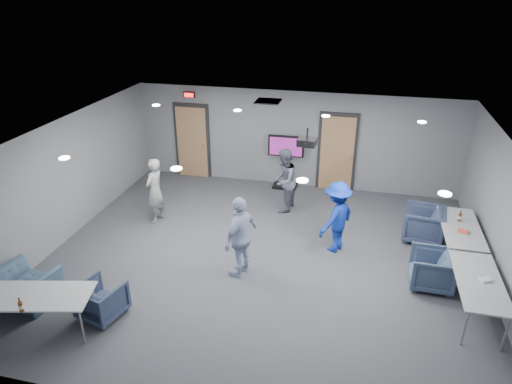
% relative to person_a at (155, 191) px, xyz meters
% --- Properties ---
extents(floor, '(9.00, 9.00, 0.00)m').
position_rel_person_a_xyz_m(floor, '(2.88, -1.05, -0.81)').
color(floor, '#3C3E44').
rests_on(floor, ground).
extents(ceiling, '(9.00, 9.00, 0.00)m').
position_rel_person_a_xyz_m(ceiling, '(2.88, -1.05, 1.89)').
color(ceiling, silver).
rests_on(ceiling, wall_back).
extents(wall_back, '(9.00, 0.02, 2.70)m').
position_rel_person_a_xyz_m(wall_back, '(2.88, 2.95, 0.54)').
color(wall_back, slate).
rests_on(wall_back, floor).
extents(wall_front, '(9.00, 0.02, 2.70)m').
position_rel_person_a_xyz_m(wall_front, '(2.88, -5.05, 0.54)').
color(wall_front, slate).
rests_on(wall_front, floor).
extents(wall_left, '(0.02, 8.00, 2.70)m').
position_rel_person_a_xyz_m(wall_left, '(-1.62, -1.05, 0.54)').
color(wall_left, slate).
rests_on(wall_left, floor).
extents(wall_right, '(0.02, 8.00, 2.70)m').
position_rel_person_a_xyz_m(wall_right, '(7.38, -1.05, 0.54)').
color(wall_right, slate).
rests_on(wall_right, floor).
extents(door_left, '(1.06, 0.17, 2.24)m').
position_rel_person_a_xyz_m(door_left, '(-0.12, 2.91, 0.26)').
color(door_left, black).
rests_on(door_left, wall_back).
extents(door_right, '(1.06, 0.17, 2.24)m').
position_rel_person_a_xyz_m(door_right, '(4.08, 2.91, 0.26)').
color(door_right, black).
rests_on(door_right, wall_back).
extents(exit_sign, '(0.32, 0.08, 0.16)m').
position_rel_person_a_xyz_m(exit_sign, '(-0.12, 2.89, 1.64)').
color(exit_sign, black).
rests_on(exit_sign, wall_back).
extents(hvac_diffuser, '(0.60, 0.60, 0.03)m').
position_rel_person_a_xyz_m(hvac_diffuser, '(2.38, 1.75, 1.88)').
color(hvac_diffuser, black).
rests_on(hvac_diffuser, ceiling).
extents(downlights, '(6.18, 3.78, 0.02)m').
position_rel_person_a_xyz_m(downlights, '(2.88, -1.05, 1.88)').
color(downlights, white).
rests_on(downlights, ceiling).
extents(person_a, '(0.48, 0.64, 1.61)m').
position_rel_person_a_xyz_m(person_a, '(0.00, 0.00, 0.00)').
color(person_a, gray).
rests_on(person_a, floor).
extents(person_b, '(0.73, 0.88, 1.64)m').
position_rel_person_a_xyz_m(person_b, '(2.90, 1.28, 0.01)').
color(person_b, slate).
rests_on(person_b, floor).
extents(person_c, '(0.71, 1.07, 1.70)m').
position_rel_person_a_xyz_m(person_c, '(2.58, -1.66, 0.04)').
color(person_c, '#AAB6DB').
rests_on(person_c, floor).
extents(person_d, '(1.03, 1.19, 1.60)m').
position_rel_person_a_xyz_m(person_d, '(4.33, -0.32, -0.01)').
color(person_d, '#173099').
rests_on(person_d, floor).
extents(chair_right_a, '(0.97, 0.95, 0.79)m').
position_rel_person_a_xyz_m(chair_right_a, '(6.23, 0.57, -0.41)').
color(chair_right_a, '#36405D').
rests_on(chair_right_a, floor).
extents(chair_right_b, '(0.82, 0.80, 0.73)m').
position_rel_person_a_xyz_m(chair_right_b, '(6.23, -1.21, -0.44)').
color(chair_right_b, '#3C4B68').
rests_on(chair_right_b, floor).
extents(chair_front_a, '(0.86, 0.88, 0.66)m').
position_rel_person_a_xyz_m(chair_front_a, '(0.55, -3.45, -0.48)').
color(chair_front_a, '#323C56').
rests_on(chair_front_a, floor).
extents(chair_front_b, '(1.14, 1.03, 0.66)m').
position_rel_person_a_xyz_m(chair_front_b, '(-0.98, -3.45, -0.47)').
color(chair_front_b, '#3E566B').
rests_on(chair_front_b, floor).
extents(table_right_a, '(0.76, 1.83, 0.73)m').
position_rel_person_a_xyz_m(table_right_a, '(6.88, -0.02, -0.12)').
color(table_right_a, '#A5A7A9').
rests_on(table_right_a, floor).
extents(table_right_b, '(0.76, 1.82, 0.73)m').
position_rel_person_a_xyz_m(table_right_b, '(6.88, -1.92, -0.12)').
color(table_right_b, '#A5A7A9').
rests_on(table_right_b, floor).
extents(table_front_left, '(2.02, 1.20, 0.73)m').
position_rel_person_a_xyz_m(table_front_left, '(-0.29, -4.05, -0.12)').
color(table_front_left, '#A5A7A9').
rests_on(table_front_left, floor).
extents(bottle_front, '(0.07, 0.07, 0.26)m').
position_rel_person_a_xyz_m(bottle_front, '(-0.17, -4.43, 0.02)').
color(bottle_front, '#522F0E').
rests_on(bottle_front, table_front_left).
extents(bottle_right, '(0.07, 0.07, 0.26)m').
position_rel_person_a_xyz_m(bottle_right, '(6.87, 0.24, 0.02)').
color(bottle_right, '#522F0E').
rests_on(bottle_right, table_right_a).
extents(snack_box, '(0.23, 0.19, 0.05)m').
position_rel_person_a_xyz_m(snack_box, '(6.88, -0.25, -0.05)').
color(snack_box, '#E15838').
rests_on(snack_box, table_right_a).
extents(wrapper, '(0.23, 0.20, 0.04)m').
position_rel_person_a_xyz_m(wrapper, '(6.98, -1.91, -0.06)').
color(wrapper, white).
rests_on(wrapper, table_right_b).
extents(tv_stand, '(0.99, 0.47, 1.52)m').
position_rel_person_a_xyz_m(tv_stand, '(2.70, 2.70, 0.05)').
color(tv_stand, black).
rests_on(tv_stand, floor).
extents(projector, '(0.39, 0.37, 0.36)m').
position_rel_person_a_xyz_m(projector, '(3.61, -0.25, 1.60)').
color(projector, black).
rests_on(projector, ceiling).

